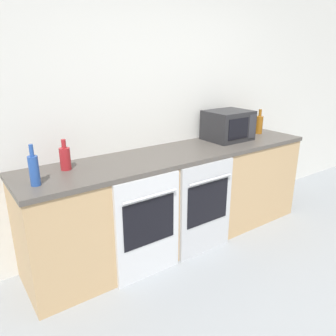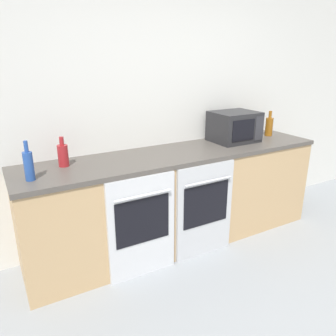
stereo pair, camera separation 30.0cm
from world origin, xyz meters
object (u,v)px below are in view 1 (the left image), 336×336
object	(u,v)px
bottle_blue	(34,170)
bottle_amber	(259,124)
oven_right	(206,209)
bottle_red	(65,158)
microwave	(228,125)
oven_left	(149,228)

from	to	relation	value
bottle_blue	bottle_amber	xyz separation A→B (m)	(2.55, 0.19, -0.01)
oven_right	bottle_red	world-z (taller)	bottle_red
bottle_blue	microwave	bearing A→B (deg)	5.15
oven_right	bottle_red	distance (m)	1.33
bottle_red	bottle_amber	bearing A→B (deg)	-0.59
oven_right	oven_left	bearing A→B (deg)	180.00
oven_right	microwave	size ratio (longest dim) A/B	1.94
bottle_blue	bottle_amber	bearing A→B (deg)	4.20
oven_right	bottle_amber	distance (m)	1.36
oven_left	bottle_red	bearing A→B (deg)	137.94
oven_left	bottle_blue	size ratio (longest dim) A/B	3.06
oven_right	bottle_red	bearing A→B (deg)	158.61
microwave	bottle_red	world-z (taller)	microwave
microwave	bottle_amber	world-z (taller)	microwave
oven_left	bottle_blue	distance (m)	1.00
oven_left	bottle_amber	xyz separation A→B (m)	(1.78, 0.41, 0.59)
microwave	bottle_amber	xyz separation A→B (m)	(0.51, 0.00, -0.05)
oven_left	bottle_red	xyz separation A→B (m)	(-0.48, 0.44, 0.58)
microwave	bottle_blue	xyz separation A→B (m)	(-2.03, -0.18, -0.04)
oven_left	bottle_red	size ratio (longest dim) A/B	3.67
oven_right	bottle_amber	world-z (taller)	bottle_amber
bottle_blue	bottle_red	world-z (taller)	bottle_blue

